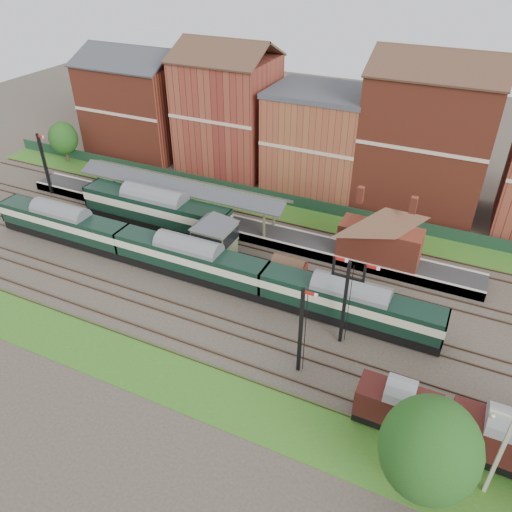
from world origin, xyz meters
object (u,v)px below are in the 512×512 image
at_px(semaphore_bracket, 346,297).
at_px(platform_railcar, 156,209).
at_px(goods_van_a, 397,406).
at_px(dmu_train, 190,258).
at_px(signal_box, 215,236).

bearing_deg(semaphore_bracket, platform_railcar, 159.81).
height_order(semaphore_bracket, platform_railcar, semaphore_bracket).
distance_m(semaphore_bracket, goods_van_a, 9.14).
distance_m(dmu_train, platform_railcar, 10.60).
relative_size(platform_railcar, goods_van_a, 3.29).
relative_size(signal_box, platform_railcar, 0.33).
bearing_deg(platform_railcar, goods_van_a, -27.10).
xyz_separation_m(signal_box, platform_railcar, (-9.43, 3.25, -0.76)).
relative_size(dmu_train, platform_railcar, 2.64).
height_order(signal_box, goods_van_a, signal_box).
height_order(semaphore_bracket, goods_van_a, semaphore_bracket).
distance_m(signal_box, goods_van_a, 24.23).
bearing_deg(semaphore_bracket, goods_van_a, -48.14).
xyz_separation_m(signal_box, dmu_train, (-1.06, -3.25, -1.03)).
distance_m(dmu_train, goods_van_a, 23.70).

